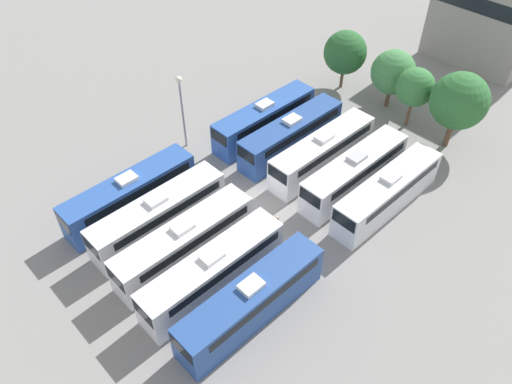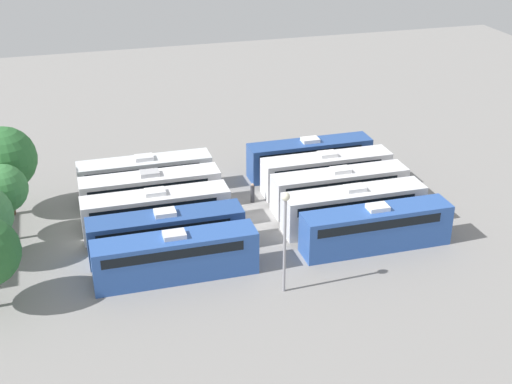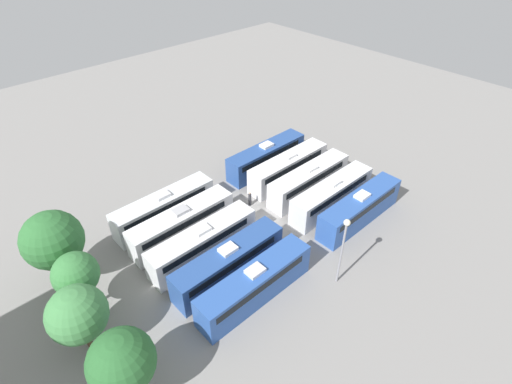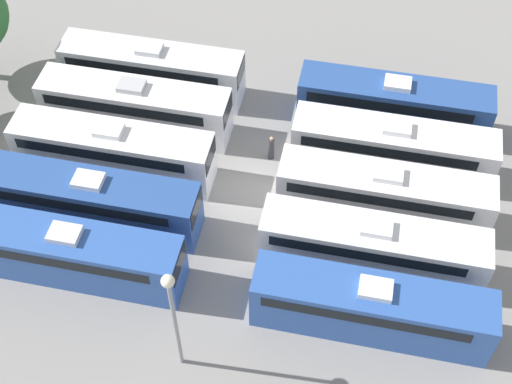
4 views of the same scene
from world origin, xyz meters
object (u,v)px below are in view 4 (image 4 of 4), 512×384
at_px(bus_8, 135,106).
at_px(bus_9, 152,69).
at_px(light_pole, 172,308).
at_px(bus_2, 384,193).
at_px(bus_3, 392,147).
at_px(bus_7, 113,150).
at_px(bus_6, 93,200).
at_px(bus_0, 371,307).
at_px(bus_1, 372,246).
at_px(bus_4, 393,104).
at_px(worker_person, 271,148).
at_px(bus_5, 71,252).

relative_size(bus_8, bus_9, 1.00).
bearing_deg(light_pole, bus_2, -37.69).
bearing_deg(bus_3, bus_7, 102.43).
bearing_deg(bus_6, bus_0, -102.97).
bearing_deg(bus_1, bus_6, 90.05).
bearing_deg(bus_8, bus_0, -125.36).
xyz_separation_m(bus_2, bus_3, (3.60, -0.19, 0.00)).
relative_size(bus_0, bus_4, 1.00).
distance_m(bus_2, bus_3, 3.61).
xyz_separation_m(bus_1, bus_7, (3.77, 15.60, 0.00)).
bearing_deg(bus_9, worker_person, -116.62).
relative_size(bus_1, bus_9, 1.00).
xyz_separation_m(bus_0, bus_5, (0.04, 15.67, 0.00)).
distance_m(bus_5, light_pole, 8.68).
relative_size(bus_4, worker_person, 6.56).
relative_size(bus_0, light_pole, 1.54).
relative_size(bus_0, bus_7, 1.00).
height_order(bus_1, bus_6, same).
bearing_deg(bus_3, bus_1, 176.44).
xyz_separation_m(bus_0, bus_9, (14.72, 15.75, 0.00)).
relative_size(bus_2, bus_4, 1.00).
relative_size(bus_4, bus_9, 1.00).
relative_size(bus_9, worker_person, 6.56).
bearing_deg(bus_3, light_pole, 149.13).
height_order(bus_8, bus_9, same).
bearing_deg(bus_1, worker_person, 44.94).
distance_m(bus_4, bus_9, 15.63).
bearing_deg(bus_0, bus_6, 77.03).
bearing_deg(bus_9, light_pole, -159.27).
relative_size(bus_6, light_pole, 1.54).
bearing_deg(bus_2, light_pole, 142.31).
height_order(bus_5, bus_6, same).
bearing_deg(bus_6, worker_person, -52.63).
relative_size(bus_1, light_pole, 1.54).
bearing_deg(bus_4, bus_3, -175.85).
xyz_separation_m(bus_2, light_pole, (-11.22, 8.67, 3.41)).
relative_size(bus_5, bus_6, 1.00).
relative_size(bus_5, worker_person, 6.56).
xyz_separation_m(bus_7, worker_person, (2.91, -8.93, -0.98)).
bearing_deg(light_pole, bus_6, 43.12).
relative_size(bus_2, bus_7, 1.00).
bearing_deg(bus_6, light_pole, -136.88).
height_order(bus_3, bus_5, same).
bearing_deg(bus_7, bus_8, -1.83).
xyz_separation_m(bus_0, bus_1, (3.64, 0.30, 0.00)).
xyz_separation_m(bus_2, bus_9, (7.37, 15.71, 0.00)).
xyz_separation_m(bus_7, light_pole, (-11.28, -7.19, 3.41)).
relative_size(bus_2, light_pole, 1.54).
distance_m(bus_1, bus_6, 15.43).
distance_m(bus_1, bus_7, 16.05).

